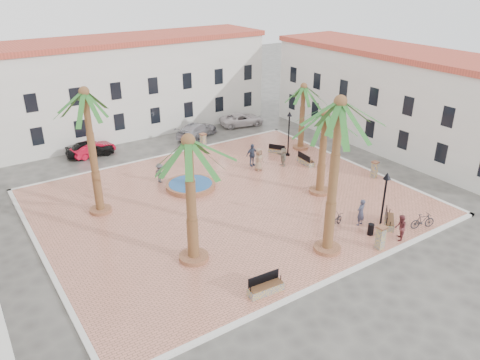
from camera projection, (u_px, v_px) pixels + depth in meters
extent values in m
plane|color=#56544F|center=(229.00, 203.00, 34.24)|extent=(120.00, 120.00, 0.00)
cube|color=tan|center=(229.00, 202.00, 34.20)|extent=(26.00, 22.00, 0.15)
cube|color=silver|center=(164.00, 156.00, 42.50)|extent=(26.30, 0.30, 0.16)
cube|color=silver|center=(336.00, 278.00, 25.90)|extent=(26.30, 0.30, 0.16)
cube|color=silver|center=(354.00, 164.00, 40.79)|extent=(0.30, 22.30, 0.16)
cube|color=silver|center=(44.00, 258.00, 27.61)|extent=(0.30, 22.30, 0.16)
cube|color=silver|center=(122.00, 88.00, 47.45)|extent=(30.00, 7.00, 9.00)
cube|color=#BC4533|center=(117.00, 40.00, 45.47)|extent=(30.40, 7.40, 0.50)
cube|color=black|center=(37.00, 136.00, 41.03)|extent=(1.00, 0.12, 1.60)
cube|color=black|center=(80.00, 129.00, 42.93)|extent=(1.00, 0.12, 1.60)
cube|color=black|center=(119.00, 122.00, 44.83)|extent=(1.00, 0.12, 1.60)
cube|color=black|center=(155.00, 115.00, 46.73)|extent=(1.00, 0.12, 1.60)
cube|color=black|center=(188.00, 110.00, 48.64)|extent=(1.00, 0.12, 1.60)
cube|color=black|center=(219.00, 104.00, 50.54)|extent=(1.00, 0.12, 1.60)
cube|color=black|center=(248.00, 99.00, 52.44)|extent=(1.00, 0.12, 1.60)
cube|color=black|center=(31.00, 103.00, 39.78)|extent=(1.00, 0.12, 1.60)
cube|color=black|center=(75.00, 97.00, 41.68)|extent=(1.00, 0.12, 1.60)
cube|color=black|center=(116.00, 91.00, 43.58)|extent=(1.00, 0.12, 1.60)
cube|color=black|center=(153.00, 86.00, 45.48)|extent=(1.00, 0.12, 1.60)
cube|color=black|center=(187.00, 81.00, 47.39)|extent=(1.00, 0.12, 1.60)
cube|color=black|center=(219.00, 76.00, 49.29)|extent=(1.00, 0.12, 1.60)
cube|color=black|center=(248.00, 72.00, 51.19)|extent=(1.00, 0.12, 1.60)
cube|color=silver|center=(395.00, 100.00, 44.11)|extent=(7.00, 26.00, 8.50)
cube|color=#BC4533|center=(402.00, 52.00, 42.24)|extent=(7.40, 26.40, 0.50)
cube|color=black|center=(441.00, 153.00, 37.35)|extent=(0.12, 1.00, 1.60)
cube|color=black|center=(403.00, 140.00, 40.15)|extent=(0.12, 1.00, 1.60)
cube|color=black|center=(370.00, 129.00, 42.95)|extent=(0.12, 1.00, 1.60)
cube|color=black|center=(341.00, 119.00, 45.75)|extent=(0.12, 1.00, 1.60)
cube|color=black|center=(315.00, 110.00, 48.56)|extent=(0.12, 1.00, 1.60)
cube|color=black|center=(292.00, 102.00, 51.36)|extent=(0.12, 1.00, 1.60)
cube|color=black|center=(448.00, 117.00, 36.10)|extent=(0.12, 1.00, 1.60)
cube|color=black|center=(409.00, 106.00, 38.90)|extent=(0.12, 1.00, 1.60)
cube|color=black|center=(374.00, 97.00, 41.70)|extent=(0.12, 1.00, 1.60)
cube|color=black|center=(344.00, 88.00, 44.50)|extent=(0.12, 1.00, 1.60)
cube|color=black|center=(317.00, 81.00, 47.31)|extent=(0.12, 1.00, 1.60)
cube|color=black|center=(294.00, 75.00, 50.11)|extent=(0.12, 1.00, 1.60)
cylinder|color=#9F6142|center=(191.00, 186.00, 36.19)|extent=(3.82, 3.82, 0.36)
cylinder|color=#194C8C|center=(190.00, 184.00, 36.12)|extent=(3.36, 3.36, 0.05)
cylinder|color=gray|center=(190.00, 183.00, 36.11)|extent=(0.82, 0.82, 0.73)
cylinder|color=gray|center=(190.00, 175.00, 35.81)|extent=(0.55, 0.55, 1.09)
sphere|color=gray|center=(190.00, 167.00, 35.52)|extent=(0.40, 0.40, 0.40)
cylinder|color=#9F6142|center=(101.00, 210.00, 32.73)|extent=(1.53, 1.53, 0.23)
cylinder|color=brown|center=(93.00, 153.00, 30.95)|extent=(0.50, 0.50, 8.28)
sphere|color=brown|center=(84.00, 92.00, 29.23)|extent=(0.67, 0.67, 0.67)
cylinder|color=#9F6142|center=(194.00, 257.00, 27.39)|extent=(1.75, 1.75, 0.26)
cylinder|color=brown|center=(191.00, 201.00, 25.85)|extent=(0.57, 0.57, 7.11)
sphere|color=brown|center=(188.00, 140.00, 24.37)|extent=(0.76, 0.76, 0.76)
cylinder|color=#9F6142|center=(327.00, 248.00, 28.27)|extent=(1.64, 1.64, 0.25)
cylinder|color=brown|center=(333.00, 179.00, 26.36)|extent=(0.53, 0.53, 8.95)
sphere|color=brown|center=(340.00, 101.00, 24.49)|extent=(0.72, 0.72, 0.72)
cylinder|color=#9F6142|center=(320.00, 191.00, 35.48)|extent=(1.60, 1.60, 0.24)
cylinder|color=brown|center=(323.00, 152.00, 34.18)|extent=(0.52, 0.52, 6.00)
sphere|color=brown|center=(326.00, 113.00, 32.92)|extent=(0.70, 0.70, 0.70)
cylinder|color=#9F6142|center=(300.00, 147.00, 44.06)|extent=(1.43, 1.43, 0.21)
cylinder|color=brown|center=(302.00, 117.00, 42.83)|extent=(0.46, 0.46, 5.70)
sphere|color=brown|center=(304.00, 86.00, 41.64)|extent=(0.62, 0.62, 0.62)
cube|color=gray|center=(266.00, 289.00, 24.51)|extent=(2.01, 0.75, 0.44)
cube|color=#56351E|center=(266.00, 285.00, 24.41)|extent=(1.90, 0.69, 0.07)
cube|color=black|center=(264.00, 278.00, 24.47)|extent=(1.86, 0.19, 0.55)
cylinder|color=black|center=(251.00, 289.00, 23.93)|extent=(0.05, 0.05, 0.33)
cylinder|color=black|center=(281.00, 278.00, 24.77)|extent=(0.05, 0.05, 0.33)
cube|color=gray|center=(389.00, 222.00, 30.94)|extent=(1.82, 1.69, 0.42)
cube|color=#56351E|center=(390.00, 219.00, 30.83)|extent=(1.70, 1.58, 0.06)
cube|color=black|center=(387.00, 215.00, 30.77)|extent=(1.39, 1.22, 0.53)
cylinder|color=black|center=(390.00, 224.00, 29.99)|extent=(0.05, 0.05, 0.32)
cylinder|color=black|center=(390.00, 211.00, 31.57)|extent=(0.05, 0.05, 0.32)
cube|color=gray|center=(306.00, 162.00, 40.51)|extent=(0.75, 1.91, 0.41)
cube|color=#56351E|center=(306.00, 159.00, 40.41)|extent=(0.69, 1.80, 0.06)
cube|color=black|center=(304.00, 157.00, 40.20)|extent=(0.23, 1.75, 0.52)
cylinder|color=black|center=(312.00, 161.00, 39.65)|extent=(0.05, 0.05, 0.31)
cylinder|color=black|center=(300.00, 155.00, 41.06)|extent=(0.05, 0.05, 0.31)
cube|color=gray|center=(277.00, 151.00, 42.97)|extent=(1.32, 1.61, 0.36)
cube|color=#56351E|center=(277.00, 149.00, 42.89)|extent=(1.24, 1.51, 0.05)
cube|color=black|center=(277.00, 147.00, 42.62)|extent=(0.90, 1.29, 0.45)
cylinder|color=black|center=(285.00, 149.00, 42.59)|extent=(0.05, 0.05, 0.27)
cylinder|color=black|center=(270.00, 147.00, 43.10)|extent=(0.05, 0.05, 0.27)
cylinder|color=black|center=(379.00, 234.00, 29.81)|extent=(0.39, 0.39, 0.17)
cylinder|color=black|center=(383.00, 207.00, 28.99)|extent=(0.13, 0.13, 3.90)
cone|color=black|center=(387.00, 176.00, 28.11)|extent=(0.48, 0.48, 0.43)
sphere|color=beige|center=(387.00, 178.00, 28.18)|extent=(0.26, 0.26, 0.26)
cylinder|color=black|center=(288.00, 154.00, 42.42)|extent=(0.36, 0.36, 0.16)
cylinder|color=black|center=(289.00, 135.00, 41.66)|extent=(0.12, 0.12, 3.64)
cone|color=black|center=(290.00, 114.00, 40.83)|extent=(0.45, 0.45, 0.40)
sphere|color=beige|center=(290.00, 116.00, 40.90)|extent=(0.24, 0.24, 0.24)
cube|color=gray|center=(380.00, 238.00, 28.17)|extent=(0.45, 0.45, 1.42)
cube|color=#9F6142|center=(382.00, 227.00, 27.85)|extent=(0.56, 0.56, 0.11)
cube|color=gray|center=(203.00, 142.00, 43.68)|extent=(0.48, 0.48, 1.39)
cube|color=#9F6142|center=(203.00, 134.00, 43.36)|extent=(0.61, 0.61, 0.11)
cube|color=gray|center=(374.00, 170.00, 37.77)|extent=(0.40, 0.40, 1.28)
cube|color=#9F6142|center=(375.00, 162.00, 37.49)|extent=(0.50, 0.50, 0.10)
cylinder|color=black|center=(371.00, 229.00, 29.78)|extent=(0.39, 0.39, 0.76)
imported|color=#36394D|center=(361.00, 212.00, 30.68)|extent=(0.74, 0.54, 1.87)
imported|color=black|center=(335.00, 221.00, 30.59)|extent=(1.84, 1.15, 0.91)
imported|color=maroon|center=(400.00, 228.00, 29.03)|extent=(1.04, 1.03, 1.70)
imported|color=black|center=(423.00, 221.00, 30.48)|extent=(1.79, 1.03, 1.04)
imported|color=#8A6E55|center=(259.00, 159.00, 39.00)|extent=(1.02, 0.75, 1.93)
imported|color=#323D54|center=(252.00, 155.00, 39.87)|extent=(1.16, 0.49, 1.96)
imported|color=#434348|center=(160.00, 173.00, 36.87)|extent=(0.89, 1.16, 1.59)
imported|color=gray|center=(283.00, 157.00, 39.94)|extent=(0.82, 1.55, 1.60)
imported|color=black|center=(90.00, 148.00, 42.45)|extent=(4.40, 2.14, 1.45)
imported|color=#AE0921|center=(93.00, 148.00, 42.64)|extent=(4.17, 2.21, 1.31)
imported|color=#A7A6AF|center=(197.00, 130.00, 47.15)|extent=(5.44, 3.92, 1.46)
imported|color=silver|center=(242.00, 120.00, 50.64)|extent=(5.13, 3.17, 1.33)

